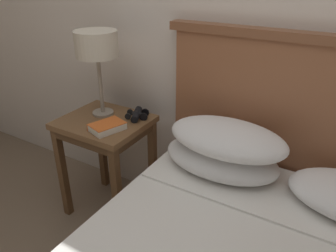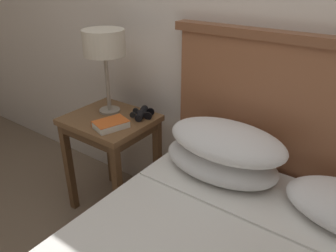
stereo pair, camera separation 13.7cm
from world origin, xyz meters
The scene contains 5 objects.
wall_back centered at (0.00, 0.96, 1.30)m, with size 8.00×0.06×2.60m.
nightstand centered at (-0.64, 0.61, 0.57)m, with size 0.51×0.45×0.68m.
table_lamp centered at (-0.70, 0.68, 1.09)m, with size 0.25×0.25×0.51m.
book_on_nightstand centered at (-0.54, 0.52, 0.70)m, with size 0.18×0.22×0.04m.
binoculars_pair centered at (-0.49, 0.74, 0.70)m, with size 0.16×0.16×0.05m.
Camera 2 is at (0.71, -0.65, 1.52)m, focal length 35.00 mm.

